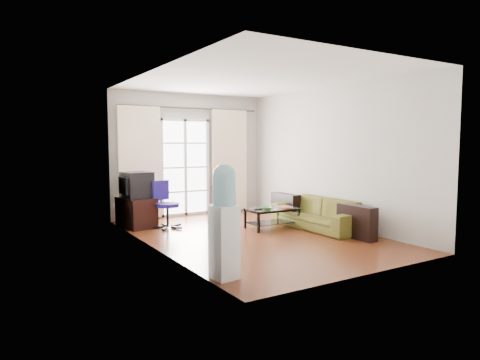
% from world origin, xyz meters
% --- Properties ---
extents(floor, '(5.20, 5.20, 0.00)m').
position_xyz_m(floor, '(0.00, 0.00, 0.00)').
color(floor, brown).
rests_on(floor, ground).
extents(ceiling, '(5.20, 5.20, 0.00)m').
position_xyz_m(ceiling, '(0.00, 0.00, 2.70)').
color(ceiling, white).
rests_on(ceiling, wall_back).
extents(wall_back, '(3.60, 0.02, 2.70)m').
position_xyz_m(wall_back, '(0.00, 2.60, 1.35)').
color(wall_back, beige).
rests_on(wall_back, floor).
extents(wall_front, '(3.60, 0.02, 2.70)m').
position_xyz_m(wall_front, '(0.00, -2.60, 1.35)').
color(wall_front, beige).
rests_on(wall_front, floor).
extents(wall_left, '(0.02, 5.20, 2.70)m').
position_xyz_m(wall_left, '(-1.80, 0.00, 1.35)').
color(wall_left, beige).
rests_on(wall_left, floor).
extents(wall_right, '(0.02, 5.20, 2.70)m').
position_xyz_m(wall_right, '(1.80, 0.00, 1.35)').
color(wall_right, beige).
rests_on(wall_right, floor).
extents(french_door, '(1.16, 0.06, 2.15)m').
position_xyz_m(french_door, '(-0.15, 2.54, 1.07)').
color(french_door, white).
rests_on(french_door, wall_back).
extents(curtain_rod, '(3.30, 0.04, 0.04)m').
position_xyz_m(curtain_rod, '(0.00, 2.50, 2.38)').
color(curtain_rod, '#4C3F2D').
rests_on(curtain_rod, wall_back).
extents(curtain_left, '(0.90, 0.07, 2.35)m').
position_xyz_m(curtain_left, '(-1.20, 2.48, 1.20)').
color(curtain_left, '#FFEDCD').
rests_on(curtain_left, curtain_rod).
extents(curtain_right, '(0.90, 0.07, 2.35)m').
position_xyz_m(curtain_right, '(0.95, 2.48, 1.20)').
color(curtain_right, '#FFEDCD').
rests_on(curtain_right, curtain_rod).
extents(radiator, '(0.64, 0.12, 0.64)m').
position_xyz_m(radiator, '(0.80, 2.50, 0.33)').
color(radiator, '#9E9DA0').
rests_on(radiator, floor).
extents(sofa, '(1.96, 0.78, 0.57)m').
position_xyz_m(sofa, '(1.38, -0.11, 0.29)').
color(sofa, brown).
rests_on(sofa, floor).
extents(coffee_table, '(0.97, 0.58, 0.39)m').
position_xyz_m(coffee_table, '(0.64, 0.34, 0.25)').
color(coffee_table, silver).
rests_on(coffee_table, floor).
extents(bowl, '(0.30, 0.30, 0.05)m').
position_xyz_m(bowl, '(0.44, 0.23, 0.41)').
color(bowl, '#318848').
rests_on(bowl, coffee_table).
extents(book, '(0.21, 0.26, 0.02)m').
position_xyz_m(book, '(0.77, 0.20, 0.40)').
color(book, '#A03413').
rests_on(book, coffee_table).
extents(remote, '(0.18, 0.08, 0.02)m').
position_xyz_m(remote, '(0.34, 0.33, 0.40)').
color(remote, black).
rests_on(remote, coffee_table).
extents(tv_stand, '(0.64, 0.85, 0.57)m').
position_xyz_m(tv_stand, '(-1.51, 1.80, 0.28)').
color(tv_stand, black).
rests_on(tv_stand, floor).
extents(crt_tv, '(0.59, 0.59, 0.49)m').
position_xyz_m(crt_tv, '(-1.51, 1.81, 0.82)').
color(crt_tv, black).
rests_on(crt_tv, tv_stand).
extents(task_chair, '(0.76, 0.76, 0.90)m').
position_xyz_m(task_chair, '(-1.05, 1.40, 0.27)').
color(task_chair, black).
rests_on(task_chair, floor).
extents(water_cooler, '(0.32, 0.31, 1.38)m').
position_xyz_m(water_cooler, '(-1.60, -1.82, 0.72)').
color(water_cooler, white).
rests_on(water_cooler, floor).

